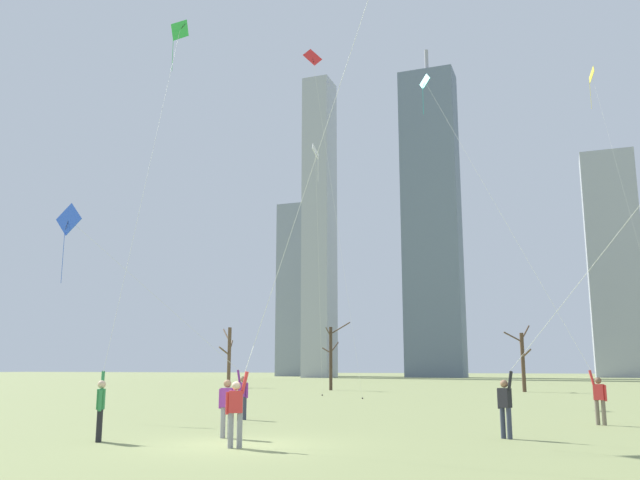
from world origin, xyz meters
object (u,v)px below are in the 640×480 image
(kite_flyer_midfield_left_purple, at_px, (550,344))
(bare_tree_left_of_center, at_px, (331,356))
(kite_flyer_midfield_right_blue, at_px, (192,344))
(bare_tree_rightmost, at_px, (229,355))
(kite_flyer_far_back_orange, at_px, (308,187))
(kite_flyer_midfield_center_teal, at_px, (571,347))
(bare_tree_center, at_px, (523,358))
(distant_kite_low_near_trees_red, at_px, (316,78))
(kite_flyer_foreground_left_green, at_px, (118,324))
(bystander_strolling_midfield, at_px, (227,405))
(distant_kite_drifting_right_white, at_px, (316,171))
(distant_kite_drifting_left_yellow, at_px, (596,91))

(kite_flyer_midfield_left_purple, distance_m, bare_tree_left_of_center, 40.70)
(kite_flyer_midfield_left_purple, bearing_deg, kite_flyer_midfield_right_blue, 163.24)
(bare_tree_rightmost, bearing_deg, kite_flyer_midfield_left_purple, -52.21)
(kite_flyer_far_back_orange, relative_size, kite_flyer_midfield_center_teal, 1.50)
(kite_flyer_far_back_orange, relative_size, kite_flyer_midfield_left_purple, 2.02)
(bare_tree_center, bearing_deg, distant_kite_low_near_trees_red, -120.28)
(distant_kite_low_near_trees_red, height_order, bare_tree_center, distant_kite_low_near_trees_red)
(kite_flyer_foreground_left_green, distance_m, bare_tree_rightmost, 47.17)
(bystander_strolling_midfield, bearing_deg, kite_flyer_midfield_left_purple, 11.54)
(kite_flyer_midfield_center_teal, relative_size, bare_tree_center, 2.87)
(distant_kite_drifting_right_white, distance_m, distant_kite_low_near_trees_red, 6.20)
(kite_flyer_far_back_orange, bearing_deg, bare_tree_left_of_center, 108.61)
(bare_tree_center, bearing_deg, kite_flyer_midfield_center_teal, -83.28)
(bystander_strolling_midfield, xyz_separation_m, distant_kite_drifting_left_yellow, (11.93, 25.66, 18.22))
(distant_kite_low_near_trees_red, relative_size, bare_tree_center, 4.22)
(bare_tree_rightmost, height_order, bare_tree_left_of_center, bare_tree_left_of_center)
(kite_flyer_midfield_right_blue, xyz_separation_m, bystander_strolling_midfield, (4.75, -5.87, -1.96))
(distant_kite_drifting_left_yellow, height_order, bare_tree_left_of_center, distant_kite_drifting_left_yellow)
(kite_flyer_midfield_left_purple, height_order, bystander_strolling_midfield, kite_flyer_midfield_left_purple)
(kite_flyer_midfield_right_blue, distance_m, bystander_strolling_midfield, 7.80)
(kite_flyer_midfield_right_blue, bearing_deg, bare_tree_left_of_center, 99.62)
(kite_flyer_midfield_left_purple, xyz_separation_m, bare_tree_left_of_center, (-18.96, 36.02, 0.35))
(kite_flyer_far_back_orange, height_order, kite_flyer_midfield_center_teal, kite_flyer_far_back_orange)
(kite_flyer_far_back_orange, bearing_deg, distant_kite_low_near_trees_red, 110.35)
(distant_kite_drifting_left_yellow, xyz_separation_m, bare_tree_left_of_center, (-22.10, 12.15, -16.18))
(bystander_strolling_midfield, bearing_deg, distant_kite_drifting_left_yellow, 65.06)
(kite_flyer_midfield_right_blue, height_order, distant_kite_low_near_trees_red, distant_kite_low_near_trees_red)
(bare_tree_rightmost, relative_size, bare_tree_left_of_center, 1.00)
(bare_tree_rightmost, distance_m, bare_tree_center, 28.25)
(distant_kite_low_near_trees_red, relative_size, bare_tree_rightmost, 3.89)
(distant_kite_drifting_left_yellow, bearing_deg, distant_kite_low_near_trees_red, -164.54)
(kite_flyer_far_back_orange, relative_size, distant_kite_low_near_trees_red, 1.02)
(bystander_strolling_midfield, xyz_separation_m, bare_tree_left_of_center, (-10.17, 37.81, 2.04))
(bystander_strolling_midfield, distance_m, distant_kite_low_near_trees_red, 29.28)
(kite_flyer_far_back_orange, distance_m, bystander_strolling_midfield, 6.72)
(kite_flyer_midfield_center_teal, bearing_deg, distant_kite_drifting_left_yellow, 81.32)
(kite_flyer_far_back_orange, bearing_deg, bystander_strolling_midfield, 151.30)
(bare_tree_left_of_center, bearing_deg, kite_flyer_midfield_center_teal, -56.18)
(distant_kite_drifting_left_yellow, bearing_deg, distant_kite_drifting_right_white, -167.34)
(kite_flyer_foreground_left_green, xyz_separation_m, kite_flyer_midfield_left_purple, (11.95, 2.76, -0.63))
(distant_kite_drifting_right_white, distance_m, bare_tree_center, 24.24)
(kite_flyer_foreground_left_green, bearing_deg, distant_kite_low_near_trees_red, 95.44)
(kite_flyer_midfield_right_blue, bearing_deg, distant_kite_drifting_right_white, 92.74)
(kite_flyer_midfield_center_teal, height_order, distant_kite_drifting_right_white, distant_kite_drifting_right_white)
(distant_kite_drifting_right_white, bearing_deg, kite_flyer_midfield_right_blue, -87.26)
(kite_flyer_midfield_center_teal, distance_m, bare_tree_rightmost, 46.11)
(kite_flyer_foreground_left_green, xyz_separation_m, bystander_strolling_midfield, (3.16, 0.97, -2.32))
(distant_kite_low_near_trees_red, bearing_deg, bystander_strolling_midfield, -75.91)
(bare_tree_center, bearing_deg, distant_kite_drifting_left_yellow, -65.94)
(bare_tree_center, bearing_deg, bystander_strolling_midfield, -98.17)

